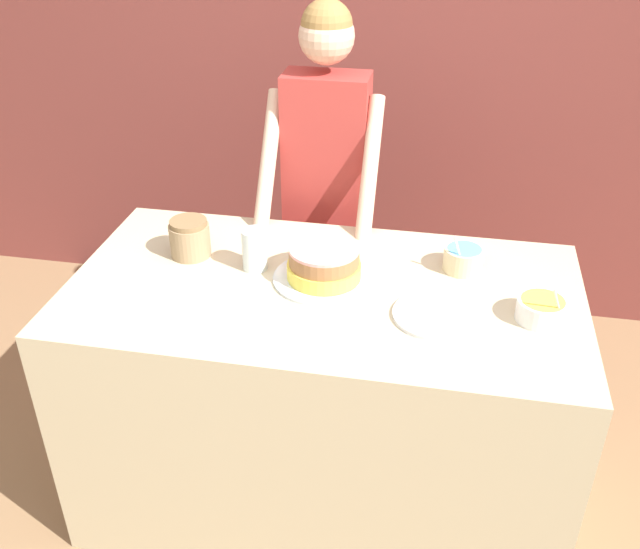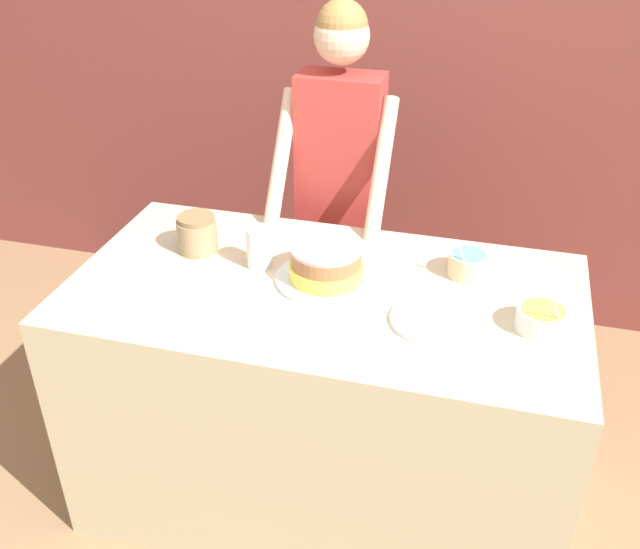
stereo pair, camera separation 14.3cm
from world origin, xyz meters
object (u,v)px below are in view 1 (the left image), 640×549
drinking_glass (254,250)px  person_baker (326,168)px  cake (324,265)px  frosting_bowl_blue (463,258)px  frosting_bowl_yellow (542,309)px  stoneware_jar (190,238)px  ceramic_plate (435,315)px

drinking_glass → person_baker: bearing=77.1°
person_baker → cake: (0.11, -0.61, -0.08)m
frosting_bowl_blue → frosting_bowl_yellow: (0.23, -0.25, -0.01)m
person_baker → stoneware_jar: (-0.38, -0.53, -0.07)m
person_baker → drinking_glass: (-0.13, -0.58, -0.06)m
frosting_bowl_blue → ceramic_plate: (-0.08, -0.30, -0.04)m
ceramic_plate → stoneware_jar: (-0.85, 0.22, 0.06)m
person_baker → ceramic_plate: bearing=-57.9°
frosting_bowl_yellow → drinking_glass: (-0.92, 0.13, 0.03)m
drinking_glass → stoneware_jar: bearing=168.9°
drinking_glass → stoneware_jar: size_ratio=1.03×
frosting_bowl_blue → drinking_glass: 0.70m
drinking_glass → ceramic_plate: (0.61, -0.18, -0.07)m
cake → stoneware_jar: stoneware_jar is taller
cake → ceramic_plate: cake is taller
frosting_bowl_blue → frosting_bowl_yellow: frosting_bowl_yellow is taller
frosting_bowl_blue → stoneware_jar: (-0.93, -0.08, 0.02)m
cake → ceramic_plate: size_ratio=1.30×
ceramic_plate → frosting_bowl_yellow: bearing=8.5°
frosting_bowl_blue → ceramic_plate: bearing=-104.0°
cake → frosting_bowl_yellow: bearing=-8.6°
person_baker → ceramic_plate: person_baker is taller
person_baker → stoneware_jar: person_baker is taller
frosting_bowl_yellow → ceramic_plate: size_ratio=0.58×
person_baker → cake: bearing=-80.0°
cake → ceramic_plate: 0.40m
person_baker → drinking_glass: 0.60m
stoneware_jar → person_baker: bearing=54.9°
ceramic_plate → drinking_glass: bearing=163.8°
frosting_bowl_yellow → stoneware_jar: size_ratio=1.09×
frosting_bowl_yellow → person_baker: bearing=137.8°
frosting_bowl_blue → stoneware_jar: bearing=-175.4°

